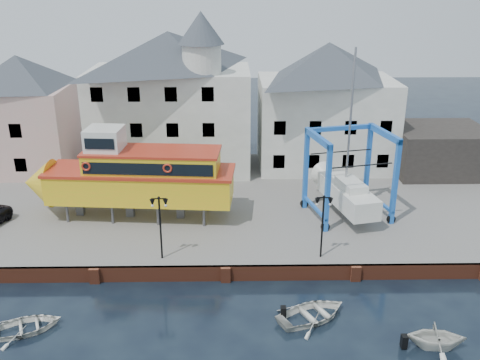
{
  "coord_description": "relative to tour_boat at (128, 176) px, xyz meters",
  "views": [
    {
      "loc": [
        0.4,
        -28.52,
        17.63
      ],
      "look_at": [
        1.0,
        7.0,
        4.0
      ],
      "focal_mm": 40.0,
      "sensor_mm": 36.0,
      "label": 1
    }
  ],
  "objects": [
    {
      "name": "shed_dark",
      "position": [
        26.05,
        9.45,
        -1.16
      ],
      "size": [
        8.0,
        7.0,
        4.0
      ],
      "primitive_type": "cube",
      "color": "black",
      "rests_on": "hardstanding"
    },
    {
      "name": "quay_wall",
      "position": [
        7.05,
        -7.45,
        -3.66
      ],
      "size": [
        44.0,
        0.47,
        1.0
      ],
      "color": "maroon",
      "rests_on": "ground"
    },
    {
      "name": "lamp_post_right",
      "position": [
        13.05,
        -6.35,
        0.02
      ],
      "size": [
        1.12,
        0.32,
        4.2
      ],
      "color": "black",
      "rests_on": "hardstanding"
    },
    {
      "name": "hardstanding",
      "position": [
        7.05,
        3.45,
        -3.66
      ],
      "size": [
        44.0,
        22.0,
        1.0
      ],
      "primitive_type": "cube",
      "color": "#5F5C56",
      "rests_on": "ground"
    },
    {
      "name": "travel_lift",
      "position": [
        15.76,
        0.59,
        -1.12
      ],
      "size": [
        6.52,
        8.3,
        12.16
      ],
      "rotation": [
        0.0,
        0.0,
        0.23
      ],
      "color": "#1C40AB",
      "rests_on": "hardstanding"
    },
    {
      "name": "motorboat_c",
      "position": [
        17.69,
        -14.03,
        -4.16
      ],
      "size": [
        3.24,
        2.88,
        1.57
      ],
      "primitive_type": "imported",
      "rotation": [
        0.0,
        0.0,
        1.46
      ],
      "color": "silver",
      "rests_on": "ground"
    },
    {
      "name": "building_white_right",
      "position": [
        16.05,
        11.44,
        2.44
      ],
      "size": [
        12.0,
        8.0,
        11.2
      ],
      "color": "beige",
      "rests_on": "hardstanding"
    },
    {
      "name": "motorboat_b",
      "position": [
        11.84,
        -11.45,
        -4.16
      ],
      "size": [
        5.01,
        4.49,
        0.85
      ],
      "primitive_type": "imported",
      "rotation": [
        0.0,
        0.0,
        2.04
      ],
      "color": "silver",
      "rests_on": "ground"
    },
    {
      "name": "lamp_post_left",
      "position": [
        3.05,
        -6.35,
        0.02
      ],
      "size": [
        1.12,
        0.32,
        4.2
      ],
      "color": "black",
      "rests_on": "hardstanding"
    },
    {
      "name": "building_white_main",
      "position": [
        2.18,
        10.84,
        3.19
      ],
      "size": [
        14.0,
        8.3,
        14.0
      ],
      "color": "beige",
      "rests_on": "hardstanding"
    },
    {
      "name": "motorboat_d",
      "position": [
        -3.52,
        -12.3,
        -4.16
      ],
      "size": [
        4.37,
        3.82,
        0.76
      ],
      "primitive_type": "imported",
      "rotation": [
        0.0,
        0.0,
        1.97
      ],
      "color": "silver",
      "rests_on": "ground"
    },
    {
      "name": "tour_boat",
      "position": [
        0.0,
        0.0,
        0.0
      ],
      "size": [
        15.62,
        4.9,
        6.69
      ],
      "rotation": [
        0.0,
        0.0,
        -0.08
      ],
      "color": "#59595E",
      "rests_on": "hardstanding"
    },
    {
      "name": "ground",
      "position": [
        7.05,
        -7.55,
        -4.16
      ],
      "size": [
        140.0,
        140.0,
        0.0
      ],
      "primitive_type": "plane",
      "color": "black",
      "rests_on": "ground"
    },
    {
      "name": "building_pink",
      "position": [
        -10.95,
        10.44,
        1.99
      ],
      "size": [
        8.0,
        7.0,
        10.3
      ],
      "color": "#D29D97",
      "rests_on": "hardstanding"
    }
  ]
}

